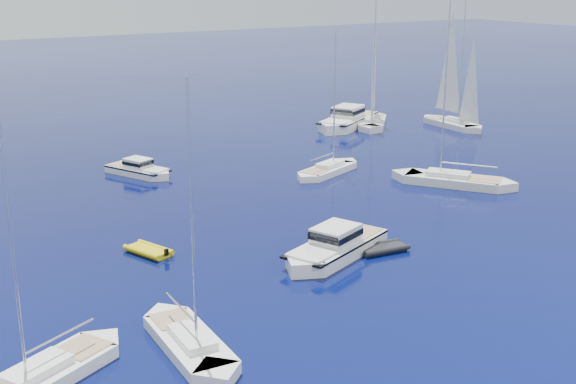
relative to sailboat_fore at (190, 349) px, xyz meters
The scene contains 12 objects.
ground 19.25m from the sailboat_fore, 29.99° to the right, with size 400.00×400.00×0.00m, color #09165B.
motor_cruiser_centre 15.17m from the sailboat_fore, 25.31° to the left, with size 3.13×10.22×2.68m, color silver, non-canonical shape.
motor_cruiser_distant 58.11m from the sailboat_fore, 45.15° to the left, with size 3.85×12.57×3.30m, color white, non-canonical shape.
motor_cruiser_horizon 35.13m from the sailboat_fore, 71.95° to the left, with size 2.37×7.74×2.03m, color white, non-canonical shape.
sailboat_fore is the anchor object (origin of this frame).
sailboat_mid_r 36.46m from the sailboat_fore, 24.51° to the left, with size 3.07×11.80×17.34m, color silver, non-canonical shape.
sailboat_mid_l 7.08m from the sailboat_fore, behind, with size 2.62×10.09×14.83m, color white, non-canonical shape.
sailboat_centre 35.76m from the sailboat_fore, 43.11° to the left, with size 2.44×9.38×13.79m, color white, non-canonical shape.
sailboat_sails_r 62.20m from the sailboat_fore, 33.46° to the left, with size 2.78×10.70×15.73m, color silver, non-canonical shape.
sailboat_sails_far 59.77m from the sailboat_fore, 42.27° to the left, with size 2.94×11.31×16.63m, color silver, non-canonical shape.
tender_yellow 14.19m from the sailboat_fore, 75.58° to the left, with size 1.97×3.57×0.95m, color #D5C20C, non-canonical shape.
tender_grey_near 17.98m from the sailboat_fore, 17.91° to the left, with size 2.00×3.64×0.95m, color black, non-canonical shape.
Camera 1 is at (-31.15, -22.06, 18.33)m, focal length 47.25 mm.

